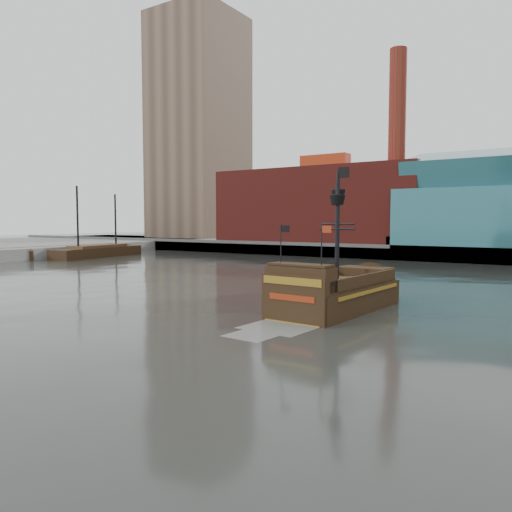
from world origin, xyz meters
The scene contains 7 objects.
ground centered at (0.00, 0.00, 0.00)m, with size 400.00×400.00×0.00m, color #292C27.
promenade_far centered at (0.00, 92.00, 1.00)m, with size 220.00×60.00×2.00m, color slate.
seawall centered at (0.00, 62.50, 1.30)m, with size 220.00×1.00×2.60m, color #4C4C49.
pier centered at (-58.00, 30.00, 1.00)m, with size 6.00×40.00×2.00m, color slate.
skyline centered at (5.21, 84.56, 24.55)m, with size 149.00×45.00×62.00m.
pirate_ship centered at (7.03, 13.18, 1.05)m, with size 5.80×15.83×11.64m.
docked_vessel centered at (-52.50, 39.77, 0.85)m, with size 7.29×20.09×13.37m.
Camera 1 is at (22.39, -20.99, 6.74)m, focal length 35.00 mm.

